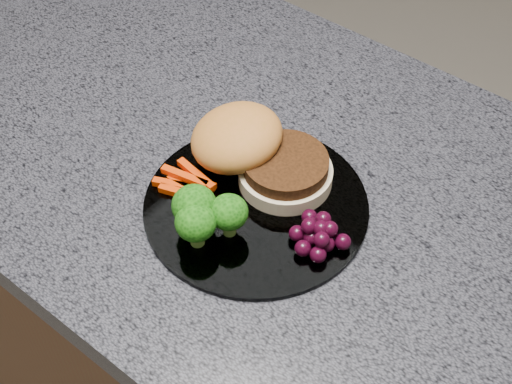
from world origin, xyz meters
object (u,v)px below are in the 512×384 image
(plate, at_px, (256,205))
(burger, at_px, (254,152))
(island_cabinet, at_px, (238,339))
(grape_bunch, at_px, (318,234))

(plate, relative_size, burger, 1.22)
(island_cabinet, bearing_deg, plate, -33.99)
(island_cabinet, relative_size, plate, 4.62)
(burger, bearing_deg, grape_bunch, -44.72)
(plate, height_order, burger, burger)
(island_cabinet, distance_m, grape_bunch, 0.52)
(grape_bunch, bearing_deg, island_cabinet, 161.21)
(plate, bearing_deg, island_cabinet, 146.01)
(burger, relative_size, grape_bunch, 3.18)
(plate, bearing_deg, grape_bunch, -1.03)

